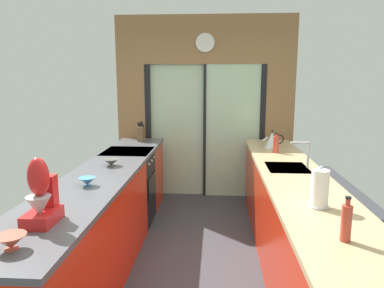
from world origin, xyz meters
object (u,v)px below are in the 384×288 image
object	(u,v)px
mixing_bowl_far	(111,162)
oven_range	(129,187)
paper_towel_roll	(320,189)
knife_block	(141,133)
soap_bottle_near	(346,222)
stand_mixer	(41,198)
kettle	(272,140)
mixing_bowl_mid	(87,181)
soap_bottle_far	(276,144)
mixing_bowl_near	(11,242)

from	to	relation	value
mixing_bowl_far	oven_range	bearing A→B (deg)	91.38
oven_range	paper_towel_roll	world-z (taller)	paper_towel_roll
knife_block	soap_bottle_near	distance (m)	3.56
oven_range	stand_mixer	xyz separation A→B (m)	(0.02, -2.24, 0.63)
kettle	mixing_bowl_far	bearing A→B (deg)	-148.06
oven_range	paper_towel_roll	xyz separation A→B (m)	(1.80, -1.84, 0.60)
oven_range	knife_block	distance (m)	0.92
mixing_bowl_far	knife_block	xyz separation A→B (m)	(-0.00, 1.48, 0.07)
soap_bottle_near	mixing_bowl_mid	bearing A→B (deg)	152.94
soap_bottle_far	paper_towel_roll	distance (m)	1.86
mixing_bowl_far	kettle	distance (m)	2.10
soap_bottle_far	mixing_bowl_far	bearing A→B (deg)	-156.07
soap_bottle_near	soap_bottle_far	world-z (taller)	soap_bottle_near
kettle	soap_bottle_near	xyz separation A→B (m)	(-0.00, -2.71, 0.01)
mixing_bowl_mid	kettle	bearing A→B (deg)	45.30
stand_mixer	kettle	world-z (taller)	stand_mixer
mixing_bowl_near	kettle	xyz separation A→B (m)	(1.78, 2.93, 0.06)
mixing_bowl_far	mixing_bowl_near	bearing A→B (deg)	-90.00
mixing_bowl_mid	soap_bottle_far	world-z (taller)	soap_bottle_far
mixing_bowl_near	paper_towel_roll	distance (m)	1.93
oven_range	stand_mixer	size ratio (longest dim) A/B	2.19
mixing_bowl_far	kettle	world-z (taller)	kettle
oven_range	mixing_bowl_far	xyz separation A→B (m)	(0.02, -0.76, 0.50)
stand_mixer	soap_bottle_far	xyz separation A→B (m)	(1.78, 2.26, -0.06)
mixing_bowl_mid	knife_block	world-z (taller)	knife_block
kettle	soap_bottle_far	distance (m)	0.32
kettle	soap_bottle_far	size ratio (longest dim) A/B	1.14
mixing_bowl_mid	stand_mixer	size ratio (longest dim) A/B	0.34
soap_bottle_near	soap_bottle_far	size ratio (longest dim) A/B	1.05
mixing_bowl_mid	paper_towel_roll	xyz separation A→B (m)	(1.78, -0.38, 0.09)
soap_bottle_far	paper_towel_roll	xyz separation A→B (m)	(-0.00, -1.86, 0.03)
stand_mixer	soap_bottle_far	bearing A→B (deg)	51.80
knife_block	stand_mixer	world-z (taller)	stand_mixer
mixing_bowl_mid	soap_bottle_near	xyz separation A→B (m)	(1.78, -0.91, 0.07)
soap_bottle_near	soap_bottle_far	bearing A→B (deg)	90.00
mixing_bowl_mid	knife_block	size ratio (longest dim) A/B	0.50
stand_mixer	mixing_bowl_near	bearing A→B (deg)	-90.00
mixing_bowl_far	kettle	xyz separation A→B (m)	(1.78, 1.11, 0.06)
mixing_bowl_near	soap_bottle_near	size ratio (longest dim) A/B	0.63
stand_mixer	mixing_bowl_far	bearing A→B (deg)	90.00
mixing_bowl_far	soap_bottle_near	size ratio (longest dim) A/B	0.65
oven_range	mixing_bowl_near	bearing A→B (deg)	-89.59
mixing_bowl_near	mixing_bowl_far	distance (m)	1.82
knife_block	paper_towel_roll	xyz separation A→B (m)	(1.78, -2.56, 0.03)
mixing_bowl_far	paper_towel_roll	bearing A→B (deg)	-31.11
oven_range	knife_block	size ratio (longest dim) A/B	3.26
mixing_bowl_near	mixing_bowl_far	bearing A→B (deg)	90.00
mixing_bowl_far	knife_block	distance (m)	1.49
mixing_bowl_mid	mixing_bowl_far	world-z (taller)	same
mixing_bowl_near	soap_bottle_far	size ratio (longest dim) A/B	0.67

